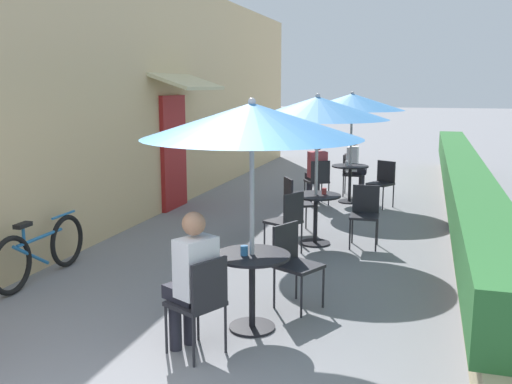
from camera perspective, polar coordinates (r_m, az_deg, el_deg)
The scene contains 23 objects.
cafe_facade_wall at distance 11.28m, azimuth -7.76°, elevation 9.56°, with size 0.98×14.98×4.20m.
planter_hedge at distance 10.48m, azimuth 19.96°, elevation 0.40°, with size 0.60×13.98×1.01m.
patio_table_near at distance 5.40m, azimuth -0.40°, elevation -8.50°, with size 0.72×0.72×0.73m.
patio_umbrella_near at distance 5.11m, azimuth -0.42°, elevation 7.12°, with size 2.00×2.00×2.17m.
cafe_chair_near_left at distance 4.89m, azimuth -5.50°, elevation -10.54°, with size 0.54×0.54×0.87m.
seated_patron_near_left at distance 4.91m, azimuth -6.41°, elevation -8.34°, with size 0.50×0.47×1.25m.
cafe_chair_near_right at distance 5.94m, azimuth 3.76°, elevation -6.65°, with size 0.54×0.54×0.87m.
coffee_cup_near at distance 5.29m, azimuth -1.19°, elevation -5.87°, with size 0.07×0.07×0.09m.
patio_table_mid at distance 8.29m, azimuth 5.98°, elevation -1.77°, with size 0.72×0.72×0.73m.
patio_umbrella_mid at distance 8.10m, azimuth 6.18°, elevation 8.34°, with size 2.00×2.00×2.17m.
cafe_chair_mid_left at distance 8.29m, azimuth 10.85°, elevation -1.85°, with size 0.41×0.41×0.87m.
cafe_chair_mid_right at distance 8.90m, azimuth 3.91°, elevation -0.83°, with size 0.55×0.55×0.87m.
cafe_chair_mid_back at distance 7.72m, azimuth 3.16°, elevation -2.60°, with size 0.54×0.54×0.87m.
coffee_cup_mid at distance 8.28m, azimuth 6.83°, elevation 0.08°, with size 0.07×0.07×0.09m.
patio_table_far at distance 11.37m, azimuth 9.38°, elevation 1.52°, with size 0.72×0.72×0.73m.
patio_umbrella_far at distance 11.24m, azimuth 9.60°, elevation 8.86°, with size 2.00×2.00×2.17m.
cafe_chair_far_left at distance 12.07m, azimuth 9.34°, elevation 2.07°, with size 0.41×0.41×0.87m.
seated_patron_far_left at distance 12.03m, azimuth 9.89°, elevation 2.85°, with size 0.41×0.35×1.25m.
cafe_chair_far_right at distance 11.03m, azimuth 6.24°, elevation 1.35°, with size 0.55×0.55×0.87m.
seated_patron_far_right at distance 11.11m, azimuth 6.05°, elevation 2.31°, with size 0.48×0.51×1.25m.
cafe_chair_far_back at distance 11.05m, azimuth 12.56°, elevation 1.18°, with size 0.54×0.54×0.87m.
coffee_cup_far at distance 11.33m, azimuth 9.06°, elevation 2.85°, with size 0.07×0.07×0.09m.
bicycle_leaning at distance 7.24m, azimuth -20.72°, elevation -5.55°, with size 0.10×1.71×0.75m.
Camera 1 is at (2.11, -2.92, 2.27)m, focal length 40.00 mm.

